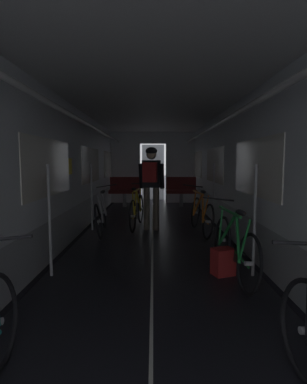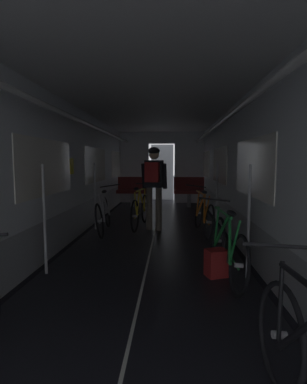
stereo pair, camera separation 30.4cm
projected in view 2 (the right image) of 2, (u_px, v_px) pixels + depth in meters
The scene contains 9 objects.
train_car_shell at pixel (152, 146), 5.19m from camera, with size 3.14×12.34×2.57m.
bench_seat_far_left at pixel (132, 189), 9.80m from camera, with size 0.98×0.51×0.95m.
bench_seat_far_right at pixel (189, 189), 9.70m from camera, with size 0.98×0.51×0.95m.
bicycle_orange at pixel (203, 215), 6.08m from camera, with size 0.48×1.69×0.95m.
bicycle_silver at pixel (104, 214), 6.20m from camera, with size 0.44×1.70×0.96m.
bicycle_green at pixel (227, 248), 3.75m from camera, with size 0.44×1.69×0.95m.
person_cyclist_aisle at pixel (154, 179), 6.34m from camera, with size 0.55×0.43×1.73m.
bicycle_yellow_in_aisle at pixel (140, 210), 6.69m from camera, with size 0.44×1.68×0.93m.
backpack_on_floor at pixel (217, 263), 3.84m from camera, with size 0.26×0.20×0.34m, color maroon.
Camera 2 is at (0.32, -1.64, 1.43)m, focal length 28.72 mm.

